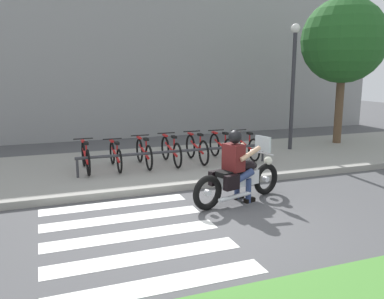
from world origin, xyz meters
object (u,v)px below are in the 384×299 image
(bicycle_2, at_px, (144,153))
(bicycle_3, at_px, (171,151))
(bicycle_1, at_px, (116,156))
(bicycle_5, at_px, (221,147))
(tree_near_rack, at_px, (344,41))
(street_lamp, at_px, (293,76))
(bicycle_0, at_px, (86,157))
(bicycle_6, at_px, (245,146))
(rider, at_px, (237,161))
(motorcycle, at_px, (239,179))
(bike_rack, at_px, (178,152))
(bicycle_4, at_px, (197,149))

(bicycle_2, distance_m, bicycle_3, 0.73)
(bicycle_1, height_order, bicycle_5, bicycle_5)
(bicycle_3, distance_m, tree_near_rack, 7.06)
(street_lamp, bearing_deg, bicycle_0, -173.99)
(bicycle_6, height_order, street_lamp, street_lamp)
(bicycle_3, bearing_deg, rider, -82.86)
(motorcycle, height_order, street_lamp, street_lamp)
(bicycle_5, distance_m, street_lamp, 3.36)
(bicycle_2, bearing_deg, tree_near_rack, 8.63)
(motorcycle, bearing_deg, rider, -165.67)
(bicycle_3, xyz_separation_m, bike_rack, (-0.00, -0.55, 0.06))
(street_lamp, bearing_deg, bicycle_1, -173.23)
(bicycle_6, distance_m, bike_rack, 2.25)
(bicycle_0, relative_size, bicycle_6, 1.01)
(bicycle_5, bearing_deg, bicycle_0, 179.99)
(rider, distance_m, bicycle_4, 3.06)
(street_lamp, bearing_deg, motorcycle, -135.13)
(bicycle_5, height_order, bike_rack, bicycle_5)
(bicycle_3, bearing_deg, bicycle_6, 0.01)
(bicycle_4, bearing_deg, bicycle_2, 179.98)
(bike_rack, bearing_deg, bicycle_3, 90.00)
(motorcycle, relative_size, bicycle_3, 1.29)
(bicycle_0, bearing_deg, bicycle_4, -0.02)
(tree_near_rack, bearing_deg, street_lamp, -169.48)
(motorcycle, height_order, bicycle_6, motorcycle)
(motorcycle, height_order, bike_rack, motorcycle)
(bicycle_3, relative_size, tree_near_rack, 0.35)
(bicycle_0, distance_m, bicycle_3, 2.18)
(bicycle_0, xyz_separation_m, tree_near_rack, (8.47, 1.06, 3.02))
(bicycle_2, height_order, bike_rack, bicycle_2)
(rider, xyz_separation_m, bicycle_6, (1.80, 3.02, -0.34))
(rider, xyz_separation_m, bicycle_3, (-0.38, 3.02, -0.33))
(motorcycle, distance_m, street_lamp, 5.55)
(bicycle_5, xyz_separation_m, tree_near_rack, (4.84, 1.07, 3.01))
(motorcycle, bearing_deg, bicycle_2, 111.45)
(bicycle_1, xyz_separation_m, bicycle_5, (2.91, -0.00, 0.03))
(bicycle_6, relative_size, bike_rack, 0.33)
(bicycle_1, bearing_deg, bicycle_4, -0.04)
(bicycle_1, bearing_deg, bicycle_3, -0.05)
(bicycle_0, distance_m, tree_near_rack, 9.06)
(rider, distance_m, bicycle_0, 3.98)
(rider, distance_m, bicycle_5, 3.22)
(rider, bearing_deg, motorcycle, 14.33)
(rider, xyz_separation_m, tree_near_rack, (5.91, 4.09, 2.68))
(bicycle_6, distance_m, street_lamp, 2.82)
(rider, relative_size, bicycle_4, 0.89)
(bicycle_3, bearing_deg, bicycle_4, -0.04)
(rider, height_order, bicycle_0, rider)
(bicycle_3, bearing_deg, bicycle_5, -0.02)
(motorcycle, height_order, bicycle_4, motorcycle)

